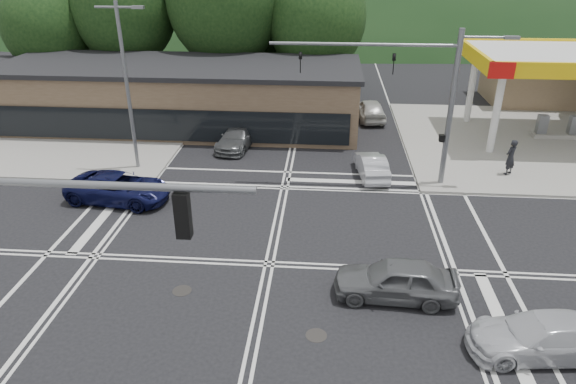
# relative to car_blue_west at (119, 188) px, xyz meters

# --- Properties ---
(ground) EXTENTS (120.00, 120.00, 0.00)m
(ground) POSITION_rel_car_blue_west_xyz_m (8.01, -5.00, -0.71)
(ground) COLOR black
(ground) RESTS_ON ground
(sidewalk_ne) EXTENTS (16.00, 16.00, 0.15)m
(sidewalk_ne) POSITION_rel_car_blue_west_xyz_m (23.01, 10.00, -0.63)
(sidewalk_ne) COLOR gray
(sidewalk_ne) RESTS_ON ground
(sidewalk_nw) EXTENTS (16.00, 16.00, 0.15)m
(sidewalk_nw) POSITION_rel_car_blue_west_xyz_m (-6.99, 10.00, -0.63)
(sidewalk_nw) COLOR gray
(sidewalk_nw) RESTS_ON ground
(gas_station_canopy) EXTENTS (12.32, 8.34, 5.75)m
(gas_station_canopy) POSITION_rel_car_blue_west_xyz_m (25.00, 10.99, 4.33)
(gas_station_canopy) COLOR silver
(gas_station_canopy) RESTS_ON ground
(convenience_store) EXTENTS (10.00, 6.00, 3.80)m
(convenience_store) POSITION_rel_car_blue_west_xyz_m (28.01, 20.00, 1.19)
(convenience_store) COLOR #846B4F
(convenience_store) RESTS_ON ground
(commercial_row) EXTENTS (24.00, 8.00, 4.00)m
(commercial_row) POSITION_rel_car_blue_west_xyz_m (0.01, 12.00, 1.29)
(commercial_row) COLOR brown
(commercial_row) RESTS_ON ground
(hill_north) EXTENTS (252.00, 126.00, 140.00)m
(hill_north) POSITION_rel_car_blue_west_xyz_m (8.01, 85.00, -0.71)
(hill_north) COLOR #1A3718
(hill_north) RESTS_ON ground
(tree_n_a) EXTENTS (8.00, 8.00, 11.75)m
(tree_n_a) POSITION_rel_car_blue_west_xyz_m (-5.99, 19.00, 6.43)
(tree_n_a) COLOR #382619
(tree_n_a) RESTS_ON ground
(tree_n_c) EXTENTS (7.60, 7.60, 10.87)m
(tree_n_c) POSITION_rel_car_blue_west_xyz_m (9.01, 19.00, 5.78)
(tree_n_c) COLOR #382619
(tree_n_c) RESTS_ON ground
(tree_n_d) EXTENTS (6.80, 6.80, 9.76)m
(tree_n_d) POSITION_rel_car_blue_west_xyz_m (-11.99, 18.00, 5.13)
(tree_n_d) COLOR #382619
(tree_n_d) RESTS_ON ground
(tree_n_e) EXTENTS (8.40, 8.40, 11.98)m
(tree_n_e) POSITION_rel_car_blue_west_xyz_m (6.01, 23.00, 6.43)
(tree_n_e) COLOR #382619
(tree_n_e) RESTS_ON ground
(streetlight_nw) EXTENTS (2.50, 0.25, 9.00)m
(streetlight_nw) POSITION_rel_car_blue_west_xyz_m (-0.43, 4.00, 4.34)
(streetlight_nw) COLOR slate
(streetlight_nw) RESTS_ON ground
(signal_mast_ne) EXTENTS (11.65, 0.30, 8.00)m
(signal_mast_ne) POSITION_rel_car_blue_west_xyz_m (14.95, 3.20, 4.37)
(signal_mast_ne) COLOR slate
(signal_mast_ne) RESTS_ON ground
(car_blue_west) EXTENTS (5.34, 2.96, 1.41)m
(car_blue_west) POSITION_rel_car_blue_west_xyz_m (0.00, 0.00, 0.00)
(car_blue_west) COLOR #0C0F36
(car_blue_west) RESTS_ON ground
(car_grey_center) EXTENTS (4.44, 1.96, 1.49)m
(car_grey_center) POSITION_rel_car_blue_west_xyz_m (12.74, -6.73, 0.04)
(car_grey_center) COLOR #5D5F62
(car_grey_center) RESTS_ON ground
(car_silver_east) EXTENTS (4.68, 2.23, 1.32)m
(car_silver_east) POSITION_rel_car_blue_west_xyz_m (16.94, -9.22, -0.05)
(car_silver_east) COLOR silver
(car_silver_east) RESTS_ON ground
(car_queue_a) EXTENTS (1.82, 4.00, 1.27)m
(car_queue_a) POSITION_rel_car_blue_west_xyz_m (12.60, 4.00, -0.07)
(car_queue_a) COLOR silver
(car_queue_a) RESTS_ON ground
(car_queue_b) EXTENTS (2.29, 4.57, 1.50)m
(car_queue_b) POSITION_rel_car_blue_west_xyz_m (13.17, 14.25, 0.04)
(car_queue_b) COLOR #B4B4AF
(car_queue_b) RESTS_ON ground
(car_northbound) EXTENTS (2.57, 4.78, 1.32)m
(car_northbound) POSITION_rel_car_blue_west_xyz_m (4.58, 7.92, -0.05)
(car_northbound) COLOR #535657
(car_northbound) RESTS_ON ground
(pedestrian) EXTENTS (0.85, 0.82, 1.96)m
(pedestrian) POSITION_rel_car_blue_west_xyz_m (20.06, 4.60, 0.43)
(pedestrian) COLOR black
(pedestrian) RESTS_ON sidewalk_ne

